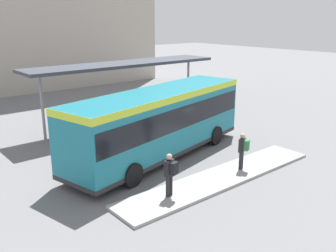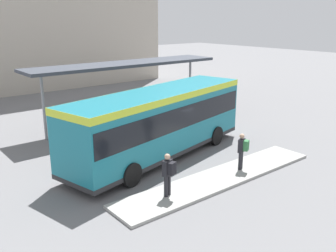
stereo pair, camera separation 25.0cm
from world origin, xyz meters
TOP-DOWN VIEW (x-y plane):
  - ground_plane at (0.00, 0.00)m, footprint 120.00×120.00m
  - curb_island at (0.37, -3.68)m, footprint 10.14×1.80m
  - city_bus at (0.01, 0.00)m, footprint 10.80×4.79m
  - pedestrian_waiting at (1.67, -3.70)m, footprint 0.48×0.51m
  - pedestrian_companion at (-2.43, -3.67)m, footprint 0.46×0.50m
  - bicycle_yellow at (9.36, 4.14)m, footprint 0.48×1.77m
  - bicycle_blue at (9.52, 4.88)m, footprint 0.48×1.61m
  - bicycle_orange at (9.19, 5.62)m, footprint 0.48×1.80m
  - station_shelter at (2.10, 6.06)m, footprint 12.60×2.53m
  - potted_planter_near_shelter at (0.14, 3.58)m, footprint 0.82×0.82m

SIDE VIEW (x-z plane):
  - ground_plane at x=0.00m, z-range 0.00..0.00m
  - curb_island at x=0.37m, z-range 0.00..0.12m
  - bicycle_blue at x=9.52m, z-range 0.00..0.70m
  - bicycle_yellow at x=9.36m, z-range 0.00..0.77m
  - bicycle_orange at x=9.19m, z-range 0.00..0.78m
  - potted_planter_near_shelter at x=0.14m, z-range 0.03..1.34m
  - pedestrian_waiting at x=1.67m, z-range 0.24..1.86m
  - pedestrian_companion at x=-2.43m, z-range 0.24..1.90m
  - city_bus at x=0.01m, z-range 0.27..3.52m
  - station_shelter at x=2.10m, z-range 1.78..5.64m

